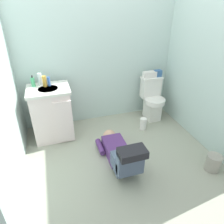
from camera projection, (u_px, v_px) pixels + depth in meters
ground_plane at (117, 152)px, 2.98m from camera, size 3.04×3.01×0.04m
wall_back at (97, 51)px, 3.25m from camera, size 2.70×0.08×2.40m
wall_right at (212, 61)px, 2.72m from camera, size 0.08×2.01×2.40m
toilet at (152, 99)px, 3.62m from camera, size 0.36×0.46×0.75m
vanity_cabinet at (52, 113)px, 3.10m from camera, size 0.60×0.53×0.82m
faucet at (47, 81)px, 3.00m from camera, size 0.02×0.02×0.10m
person_plumber at (120, 153)px, 2.67m from camera, size 0.39×1.06×0.52m
tissue_box at (150, 74)px, 3.47m from camera, size 0.22×0.11×0.10m
toiletry_bag at (158, 73)px, 3.51m from camera, size 0.12×0.09×0.11m
soap_dispenser at (33, 82)px, 2.93m from camera, size 0.06×0.06×0.17m
bottle_clear at (40, 79)px, 2.96m from camera, size 0.06×0.06×0.18m
bottle_amber at (45, 81)px, 2.93m from camera, size 0.06×0.06×0.16m
bottle_blue at (49, 81)px, 2.95m from camera, size 0.04×0.04×0.14m
trash_can at (213, 163)px, 2.61m from camera, size 0.18×0.18×0.22m
paper_towel_roll at (143, 124)px, 3.41m from camera, size 0.11×0.11×0.21m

